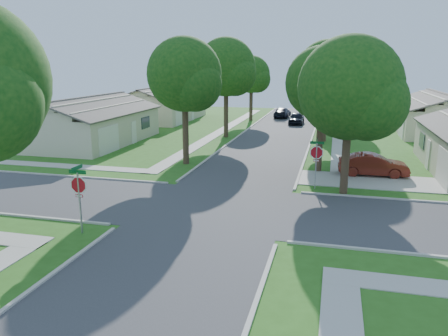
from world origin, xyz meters
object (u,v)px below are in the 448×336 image
object	(u,v)px
house_ne_far	(438,118)
stop_sign_ne	(316,155)
tree_w_far	(252,76)
house_nw_far	(161,108)
car_curb_west	(282,113)
tree_e_near	(323,87)
tree_e_far	(330,73)
stop_sign_sw	(79,188)
car_driveway	(373,165)
tree_w_near	(185,78)
car_curb_east	(296,118)
tree_ne_corner	(351,93)
tree_e_mid	(328,73)
house_nw_near	(90,126)
tree_w_mid	(227,70)

from	to	relation	value
house_ne_far	stop_sign_ne	bearing A→B (deg)	-114.93
tree_w_far	house_nw_far	distance (m)	12.19
house_ne_far	car_curb_west	distance (m)	19.46
stop_sign_ne	house_nw_far	distance (m)	34.26
tree_e_near	house_nw_far	bearing A→B (deg)	132.06
stop_sign_ne	tree_e_far	distance (m)	29.57
stop_sign_sw	car_driveway	distance (m)	18.63
tree_w_near	tree_w_far	bearing A→B (deg)	90.01
tree_e_far	house_nw_far	xyz separation A→B (m)	(-20.75, -2.01, -4.46)
tree_w_near	house_ne_far	xyz separation A→B (m)	(20.64, 19.99, -4.60)
tree_w_near	car_curb_west	size ratio (longest dim) A/B	1.98
tree_w_far	house_ne_far	distance (m)	21.61
stop_sign_sw	car_curb_east	size ratio (longest dim) A/B	0.73
car_curb_east	car_curb_west	world-z (taller)	car_curb_east
tree_ne_corner	tree_e_mid	bearing A→B (deg)	95.45
stop_sign_sw	tree_ne_corner	world-z (taller)	tree_ne_corner
house_nw_near	stop_sign_sw	bearing A→B (deg)	-60.17
stop_sign_ne	car_curb_west	xyz separation A→B (m)	(-5.90, 33.38, -1.37)
tree_e_mid	stop_sign_sw	bearing A→B (deg)	-110.20
house_nw_far	car_curb_west	distance (m)	16.02
tree_w_near	car_driveway	distance (m)	13.92
stop_sign_sw	tree_w_mid	world-z (taller)	tree_w_mid
tree_e_mid	stop_sign_ne	bearing A→B (deg)	-90.20
tree_e_far	car_driveway	size ratio (longest dim) A/B	2.00
tree_w_near	tree_ne_corner	distance (m)	12.02
tree_e_far	car_driveway	world-z (taller)	tree_e_far
tree_w_far	car_curb_east	size ratio (longest dim) A/B	1.97
stop_sign_sw	stop_sign_ne	distance (m)	13.29
tree_w_mid	car_curb_west	distance (m)	18.36
car_curb_east	tree_w_near	bearing A→B (deg)	-103.24
tree_e_mid	house_nw_far	bearing A→B (deg)	152.09
house_nw_near	tree_e_mid	bearing A→B (deg)	16.15
tree_e_mid	tree_e_far	distance (m)	13.00
stop_sign_sw	car_curb_east	xyz separation A→B (m)	(5.90, 36.78, -1.33)
tree_e_near	house_nw_far	distance (m)	31.24
car_driveway	tree_w_far	bearing A→B (deg)	24.58
tree_w_mid	tree_ne_corner	bearing A→B (deg)	-56.78
stop_sign_ne	car_curb_west	distance (m)	33.92
house_ne_far	tree_e_far	bearing A→B (deg)	155.97
house_nw_near	car_curb_west	distance (m)	27.43
stop_sign_ne	tree_ne_corner	bearing A→B (deg)	-16.55
car_driveway	car_curb_west	distance (m)	30.84
house_nw_near	car_driveway	bearing A→B (deg)	-14.60
tree_e_near	tree_w_mid	bearing A→B (deg)	128.05
tree_ne_corner	tree_w_near	bearing A→B (deg)	156.44
tree_w_far	house_nw_far	size ratio (longest dim) A/B	0.59
stop_sign_sw	tree_e_far	world-z (taller)	tree_e_far
house_ne_far	house_nw_near	bearing A→B (deg)	-156.36
tree_ne_corner	car_curb_east	world-z (taller)	tree_ne_corner
house_nw_near	house_nw_far	size ratio (longest dim) A/B	1.00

